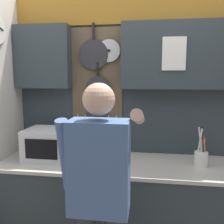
# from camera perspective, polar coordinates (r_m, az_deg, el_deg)

# --- Properties ---
(base_cabinet_counter) EXTENTS (2.12, 0.67, 0.88)m
(base_cabinet_counter) POSITION_cam_1_polar(r_m,az_deg,el_deg) (2.51, 0.93, -20.99)
(base_cabinet_counter) COLOR #2D383D
(base_cabinet_counter) RESTS_ON ground_plane
(back_wall_unit) EXTENTS (2.69, 0.22, 2.46)m
(back_wall_unit) POSITION_cam_1_polar(r_m,az_deg,el_deg) (2.50, 2.40, 4.33)
(back_wall_unit) COLOR #2D383D
(back_wall_unit) RESTS_ON ground_plane
(microwave) EXTENTS (0.54, 0.36, 0.29)m
(microwave) POSITION_cam_1_polar(r_m,az_deg,el_deg) (2.43, -12.87, -7.15)
(microwave) COLOR silver
(microwave) RESTS_ON base_cabinet_counter
(knife_block) EXTENTS (0.12, 0.15, 0.25)m
(knife_block) POSITION_cam_1_polar(r_m,az_deg,el_deg) (2.33, -3.86, -8.85)
(knife_block) COLOR brown
(knife_block) RESTS_ON base_cabinet_counter
(utensil_crock) EXTENTS (0.11, 0.11, 0.35)m
(utensil_crock) POSITION_cam_1_polar(r_m,az_deg,el_deg) (2.33, 19.70, -9.59)
(utensil_crock) COLOR white
(utensil_crock) RESTS_ON base_cabinet_counter
(person) EXTENTS (0.54, 0.64, 1.62)m
(person) POSITION_cam_1_polar(r_m,az_deg,el_deg) (1.67, -2.82, -16.50)
(person) COLOR #383842
(person) RESTS_ON ground_plane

